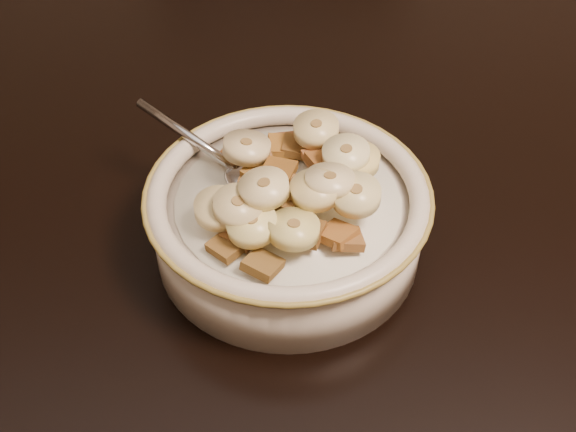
{
  "coord_description": "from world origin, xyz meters",
  "views": [
    {
      "loc": [
        -0.0,
        -0.25,
        1.12
      ],
      "look_at": [
        -0.0,
        0.09,
        0.78
      ],
      "focal_mm": 45.0,
      "sensor_mm": 36.0,
      "label": 1
    }
  ],
  "objects_px": {
    "cereal_bowl": "(288,225)",
    "spoon": "(253,179)",
    "chair": "(283,77)",
    "table": "(293,373)"
  },
  "relations": [
    {
      "from": "cereal_bowl",
      "to": "spoon",
      "type": "distance_m",
      "value": 0.04
    },
    {
      "from": "chair",
      "to": "spoon",
      "type": "distance_m",
      "value": 0.65
    },
    {
      "from": "cereal_bowl",
      "to": "spoon",
      "type": "height_order",
      "value": "spoon"
    },
    {
      "from": "table",
      "to": "chair",
      "type": "relative_size",
      "value": 1.42
    },
    {
      "from": "table",
      "to": "cereal_bowl",
      "type": "xyz_separation_m",
      "value": [
        -0.0,
        0.09,
        0.04
      ]
    },
    {
      "from": "table",
      "to": "cereal_bowl",
      "type": "relative_size",
      "value": 7.76
    },
    {
      "from": "table",
      "to": "chair",
      "type": "distance_m",
      "value": 0.73
    },
    {
      "from": "chair",
      "to": "spoon",
      "type": "relative_size",
      "value": 22.72
    },
    {
      "from": "table",
      "to": "spoon",
      "type": "relative_size",
      "value": 32.35
    },
    {
      "from": "table",
      "to": "chair",
      "type": "bearing_deg",
      "value": 92.09
    }
  ]
}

